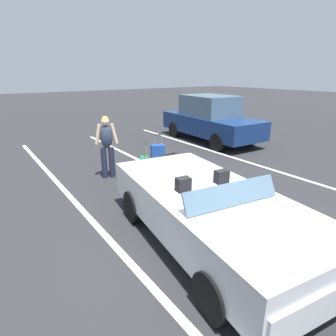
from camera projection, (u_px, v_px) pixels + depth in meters
The scene contains 10 objects.
ground_plane at pixel (207, 243), 4.73m from camera, with size 80.00×80.00×0.00m, color #28282B.
lot_line_near at pixel (139, 273), 4.02m from camera, with size 18.00×0.12×0.01m, color silver.
lot_line_mid at pixel (261, 219), 5.49m from camera, with size 18.00×0.12×0.01m, color silver.
lot_line_far at pixel (331, 188), 6.97m from camera, with size 18.00×0.12×0.01m, color silver.
convertible_car at pixel (217, 217), 4.37m from camera, with size 4.34×2.32×1.24m.
suitcase_large_black at pixel (170, 169), 7.16m from camera, with size 0.39×0.53×0.74m.
suitcase_medium_bright at pixel (158, 155), 8.66m from camera, with size 0.37×0.46×0.96m.
suitcase_small_carryon at pixel (144, 166), 7.82m from camera, with size 0.39×0.35×0.88m.
traveler_person at pixel (107, 144), 7.39m from camera, with size 0.32×0.59×1.65m.
parked_sedan_near at pixel (210, 119), 11.51m from camera, with size 4.60×2.07×1.82m.
Camera 1 is at (2.95, -2.89, 2.71)m, focal length 30.34 mm.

